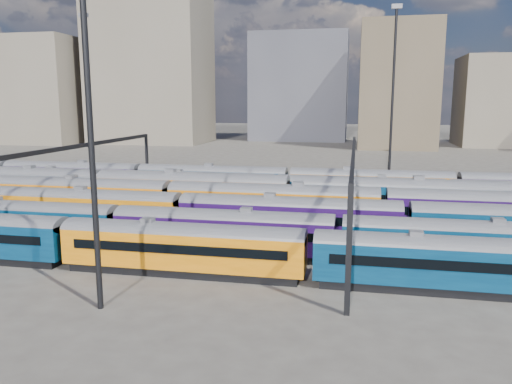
% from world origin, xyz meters
% --- Properties ---
extents(ground, '(500.00, 500.00, 0.00)m').
position_xyz_m(ground, '(0.00, 0.00, 0.00)').
color(ground, '#48443D').
rests_on(ground, ground).
extents(rake_0, '(93.29, 2.74, 4.59)m').
position_xyz_m(rake_0, '(16.69, -15.00, 2.41)').
color(rake_0, black).
rests_on(rake_0, ground).
extents(rake_1, '(131.46, 2.75, 4.61)m').
position_xyz_m(rake_1, '(18.53, -10.00, 2.42)').
color(rake_1, black).
rests_on(rake_1, ground).
extents(rake_2, '(101.68, 2.98, 5.01)m').
position_xyz_m(rake_2, '(4.46, -5.00, 2.63)').
color(rake_2, black).
rests_on(rake_2, ground).
extents(rake_3, '(108.13, 3.17, 5.34)m').
position_xyz_m(rake_3, '(2.12, 0.00, 2.80)').
color(rake_3, black).
rests_on(rake_3, ground).
extents(rake_4, '(136.06, 3.32, 5.60)m').
position_xyz_m(rake_4, '(3.35, 5.00, 2.94)').
color(rake_4, black).
rests_on(rake_4, ground).
extents(rake_5, '(97.80, 2.87, 4.82)m').
position_xyz_m(rake_5, '(10.72, 10.00, 2.53)').
color(rake_5, black).
rests_on(rake_5, ground).
extents(rake_6, '(143.96, 3.01, 5.06)m').
position_xyz_m(rake_6, '(12.12, 15.00, 2.66)').
color(rake_6, black).
rests_on(rake_6, ground).
extents(gantry_1, '(0.35, 40.35, 8.03)m').
position_xyz_m(gantry_1, '(-20.00, 0.00, 6.79)').
color(gantry_1, black).
rests_on(gantry_1, ground).
extents(gantry_2, '(0.35, 40.35, 8.03)m').
position_xyz_m(gantry_2, '(10.00, 0.00, 6.79)').
color(gantry_2, black).
rests_on(gantry_2, ground).
extents(mast_1, '(1.40, 0.50, 25.60)m').
position_xyz_m(mast_1, '(-30.00, 22.00, 13.97)').
color(mast_1, black).
rests_on(mast_1, ground).
extents(mast_2, '(1.40, 0.50, 25.60)m').
position_xyz_m(mast_2, '(-5.00, -22.00, 13.97)').
color(mast_2, black).
rests_on(mast_2, ground).
extents(mast_3, '(1.40, 0.50, 25.60)m').
position_xyz_m(mast_3, '(15.00, 24.00, 13.97)').
color(mast_3, black).
rests_on(mast_3, ground).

